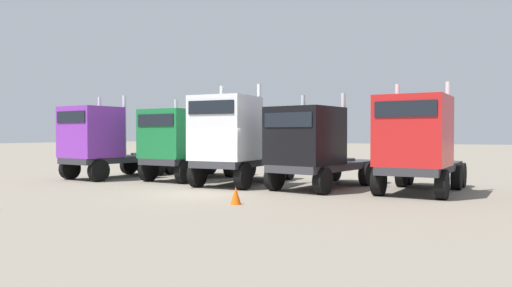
{
  "coord_description": "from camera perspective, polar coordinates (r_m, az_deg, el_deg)",
  "views": [
    {
      "loc": [
        10.47,
        -15.52,
        2.25
      ],
      "look_at": [
        0.09,
        4.39,
        1.82
      ],
      "focal_mm": 34.15,
      "sensor_mm": 36.0,
      "label": 1
    }
  ],
  "objects": [
    {
      "name": "ground",
      "position": [
        18.86,
        -6.45,
        -5.76
      ],
      "size": [
        200.0,
        200.0,
        0.0
      ],
      "primitive_type": "plane",
      "color": "gray"
    },
    {
      "name": "semi_truck_red",
      "position": [
        19.14,
        18.28,
        0.1
      ],
      "size": [
        2.82,
        5.91,
        4.25
      ],
      "rotation": [
        0.0,
        0.0,
        -1.62
      ],
      "color": "#333338",
      "rests_on": "ground"
    },
    {
      "name": "traffic_cone_near",
      "position": [
        15.67,
        -2.39,
        -6.12
      ],
      "size": [
        0.36,
        0.36,
        0.56
      ],
      "primitive_type": "cone",
      "color": "#F2590C",
      "rests_on": "ground"
    },
    {
      "name": "semi_truck_green",
      "position": [
        23.95,
        -8.6,
        -0.0
      ],
      "size": [
        2.86,
        6.35,
        4.01
      ],
      "rotation": [
        0.0,
        0.0,
        -1.62
      ],
      "color": "#333338",
      "rests_on": "ground"
    },
    {
      "name": "semi_truck_black",
      "position": [
        19.85,
        6.78,
        -0.37
      ],
      "size": [
        3.51,
        6.51,
        3.92
      ],
      "rotation": [
        0.0,
        0.0,
        -1.74
      ],
      "color": "#333338",
      "rests_on": "ground"
    },
    {
      "name": "semi_truck_white",
      "position": [
        21.21,
        -2.76,
        0.45
      ],
      "size": [
        2.75,
        6.26,
        4.46
      ],
      "rotation": [
        0.0,
        0.0,
        -1.54
      ],
      "color": "#333338",
      "rests_on": "ground"
    },
    {
      "name": "semi_truck_purple",
      "position": [
        25.76,
        -17.51,
        0.17
      ],
      "size": [
        3.16,
        6.41,
        4.19
      ],
      "rotation": [
        0.0,
        0.0,
        -1.68
      ],
      "color": "#333338",
      "rests_on": "ground"
    }
  ]
}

